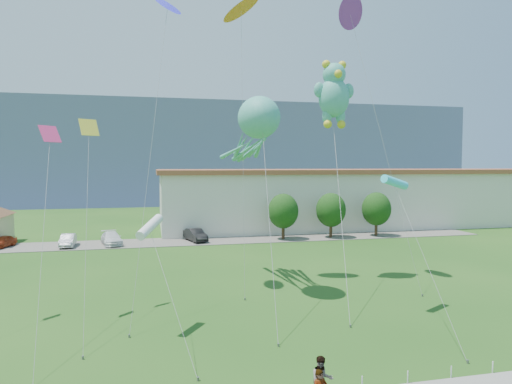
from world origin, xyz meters
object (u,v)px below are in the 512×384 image
pedestrian_right (322,380)px  parked_car_silver (68,240)px  warehouse (369,197)px  octopus_kite (255,130)px  parked_car_red (3,241)px  parked_car_black (195,235)px  teddy_bear_kite (334,93)px  parked_car_white (111,238)px

pedestrian_right → parked_car_silver: pedestrian_right is taller
warehouse → octopus_kite: octopus_kite is taller
parked_car_red → parked_car_silver: 6.79m
pedestrian_right → parked_car_black: (-1.19, 37.11, -0.21)m
parked_car_red → octopus_kite: size_ratio=0.23×
teddy_bear_kite → pedestrian_right: bearing=-113.4°
parked_car_silver → parked_car_black: size_ratio=0.92×
octopus_kite → teddy_bear_kite: 7.62m
pedestrian_right → parked_car_black: bearing=95.1°
warehouse → parked_car_silver: bearing=-166.5°
warehouse → parked_car_white: bearing=-165.2°
parked_car_red → parked_car_white: (11.18, -0.84, 0.07)m
pedestrian_right → parked_car_silver: size_ratio=0.44×
warehouse → parked_car_silver: warehouse is taller
parked_car_white → octopus_kite: (11.45, -21.17, 10.47)m
parked_car_red → parked_car_white: 11.22m
warehouse → parked_car_white: (-35.50, -9.35, -3.38)m
parked_car_red → parked_car_silver: size_ratio=0.90×
warehouse → parked_car_red: size_ratio=16.83×
parked_car_black → pedestrian_right: bearing=-104.2°
parked_car_silver → octopus_kite: bearing=-55.1°
parked_car_white → pedestrian_right: bearing=-86.8°
warehouse → teddy_bear_kite: (-17.39, -28.51, 10.21)m
parked_car_silver → octopus_kite: octopus_kite is taller
pedestrian_right → parked_car_white: size_ratio=0.38×
parked_car_black → teddy_bear_kite: bearing=-81.5°
octopus_kite → parked_car_red: bearing=135.8°
parked_car_silver → parked_car_white: parked_car_white is taller
parked_car_white → parked_car_black: parked_car_black is taller
parked_car_red → teddy_bear_kite: 38.01m
parked_car_silver → parked_car_black: 13.73m
octopus_kite → parked_car_silver: bearing=127.3°
parked_car_black → teddy_bear_kite: 25.25m
warehouse → octopus_kite: (-24.04, -30.52, 7.09)m
parked_car_red → parked_car_black: size_ratio=0.83×
parked_car_red → teddy_bear_kite: size_ratio=0.22×
warehouse → parked_car_silver: (-39.97, -9.57, -3.40)m
pedestrian_right → octopus_kite: 18.79m
parked_car_white → octopus_kite: octopus_kite is taller
pedestrian_right → parked_car_red: (-21.62, 37.74, -0.31)m
warehouse → parked_car_black: size_ratio=13.98×
parked_car_black → octopus_kite: 23.89m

